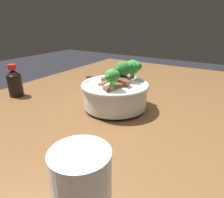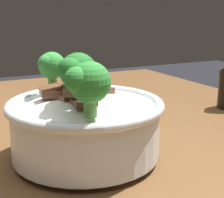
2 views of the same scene
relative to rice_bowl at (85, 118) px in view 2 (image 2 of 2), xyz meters
The scene contains 1 object.
rice_bowl is the anchor object (origin of this frame).
Camera 2 is at (-0.34, 0.19, 0.97)m, focal length 52.92 mm.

